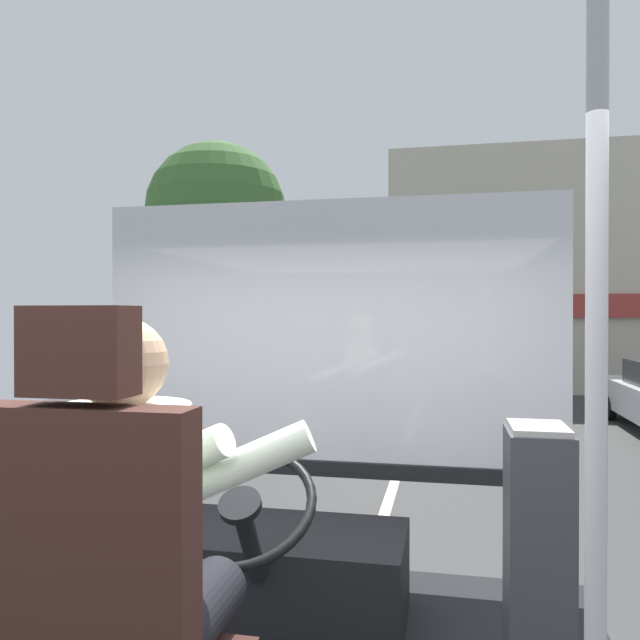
{
  "coord_description": "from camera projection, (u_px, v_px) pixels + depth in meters",
  "views": [
    {
      "loc": [
        0.64,
        -1.62,
        2.08
      ],
      "look_at": [
        0.02,
        1.39,
        2.05
      ],
      "focal_mm": 34.58,
      "sensor_mm": 36.0,
      "label": 1
    }
  ],
  "objects": [
    {
      "name": "ground",
      "position": [
        408.0,
        440.0,
        10.35
      ],
      "size": [
        18.0,
        44.0,
        0.06
      ],
      "color": "#343434"
    },
    {
      "name": "shop_building",
      "position": [
        633.0,
        273.0,
        18.2
      ],
      "size": [
        13.94,
        5.83,
        6.62
      ],
      "color": "#BCB29E",
      "rests_on": "ground"
    },
    {
      "name": "windshield_panel",
      "position": [
        325.0,
        368.0,
        3.3
      ],
      "size": [
        2.5,
        0.08,
        1.48
      ],
      "color": "silver"
    },
    {
      "name": "handrail_pole",
      "position": [
        596.0,
        426.0,
        1.28
      ],
      "size": [
        0.04,
        0.04,
        2.2
      ],
      "color": "#B7B7BC",
      "rests_on": "bus_floor"
    },
    {
      "name": "bus_driver",
      "position": [
        135.0,
        541.0,
        1.45
      ],
      "size": [
        0.78,
        0.52,
        0.84
      ],
      "color": "black",
      "rests_on": "driver_seat"
    },
    {
      "name": "street_tree",
      "position": [
        216.0,
        214.0,
        11.9
      ],
      "size": [
        2.69,
        2.69,
        5.4
      ],
      "color": "#4C3828",
      "rests_on": "ground"
    },
    {
      "name": "steering_console",
      "position": [
        276.0,
        573.0,
        2.64
      ],
      "size": [
        1.1,
        1.01,
        0.82
      ],
      "color": "black",
      "rests_on": "bus_floor"
    },
    {
      "name": "fare_box",
      "position": [
        538.0,
        568.0,
        2.07
      ],
      "size": [
        0.21,
        0.28,
        0.96
      ],
      "color": "#333338",
      "rests_on": "bus_floor"
    }
  ]
}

